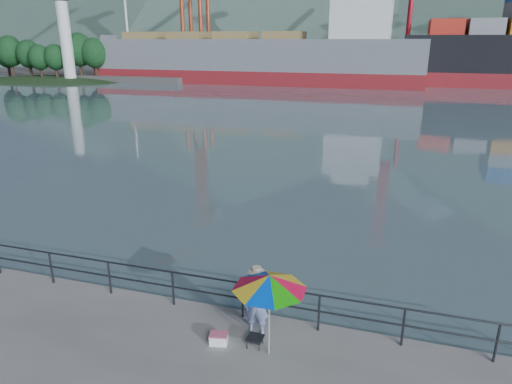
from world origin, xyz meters
TOP-DOWN VIEW (x-y plane):
  - harbor_water at (0.00, 130.00)m, footprint 500.00×280.00m
  - far_dock at (10.00, 93.00)m, footprint 200.00×40.00m
  - guardrail at (0.00, 1.70)m, footprint 22.00×0.06m
  - lighthouse_islet at (-54.97, 61.99)m, footprint 48.00×26.40m
  - fisherman at (3.57, 1.10)m, footprint 0.63×0.41m
  - beach_umbrella at (4.06, 0.46)m, footprint 2.20×2.20m
  - folding_stool at (3.66, 0.64)m, footprint 0.39×0.39m
  - cooler_bag at (2.81, 0.47)m, footprint 0.47×0.36m
  - fishing_rod at (3.61, 2.04)m, footprint 0.62×1.41m
  - bulk_carrier at (-16.17, 69.08)m, footprint 56.46×9.77m

SIDE VIEW (x-z plane):
  - harbor_water at x=0.00m, z-range 0.00..0.00m
  - far_dock at x=10.00m, z-range -0.20..0.20m
  - fishing_rod at x=3.61m, z-range -0.54..0.54m
  - cooler_bag at x=2.81m, z-range 0.00..0.24m
  - folding_stool at x=3.66m, z-range 0.01..0.26m
  - lighthouse_islet at x=-54.97m, z-range -9.34..9.86m
  - guardrail at x=0.00m, z-range 0.01..1.03m
  - fisherman at x=3.57m, z-range 0.00..1.71m
  - beach_umbrella at x=4.06m, z-range 0.85..2.92m
  - bulk_carrier at x=-16.17m, z-range -3.19..11.31m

